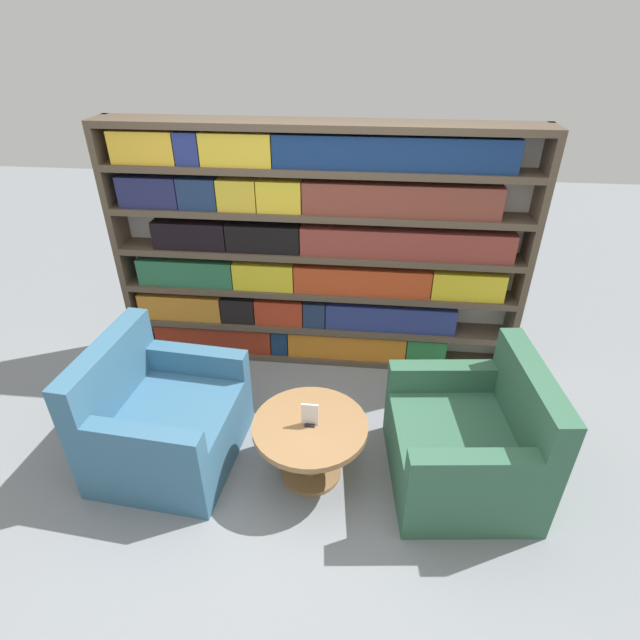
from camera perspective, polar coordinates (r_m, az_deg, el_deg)
The scene contains 6 objects.
ground_plane at distance 3.32m, azimuth -3.00°, elevation -18.06°, with size 14.00×14.00×0.00m, color gray.
bookshelf at distance 3.89m, azimuth -0.74°, elevation 7.78°, with size 3.16×0.30×1.92m.
armchair_left at distance 3.43m, azimuth -17.48°, elevation -10.98°, with size 0.89×0.96×0.85m.
armchair_right at distance 3.26m, azimuth 16.56°, elevation -13.43°, with size 0.91×0.98×0.85m.
coffee_table at distance 3.15m, azimuth -1.12°, elevation -13.38°, with size 0.70×0.70×0.42m.
table_sign at distance 3.02m, azimuth -1.16°, elevation -10.90°, with size 0.10×0.06×0.15m.
Camera 1 is at (0.39, -2.12, 2.53)m, focal length 28.00 mm.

